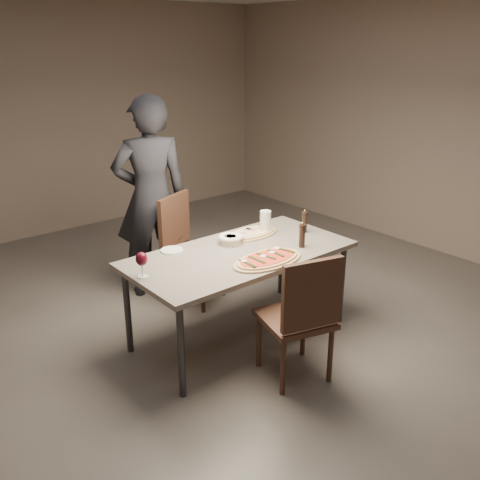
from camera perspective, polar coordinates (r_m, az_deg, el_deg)
room at (r=4.00m, az=-0.00°, el=7.39°), size 7.00×7.00×7.00m
dining_table at (r=4.22m, az=-0.00°, el=-2.00°), size 1.80×0.90×0.75m
zucchini_pizza at (r=4.02m, az=2.96°, el=-2.06°), size 0.61×0.34×0.05m
ham_pizza at (r=4.56m, az=1.18°, el=0.72°), size 0.53×0.29×0.04m
bread_basket at (r=4.36m, az=-1.01°, el=0.15°), size 0.20×0.20×0.07m
oil_dish at (r=4.05m, az=2.85°, el=-2.04°), size 0.12×0.12×0.01m
pepper_mill_left at (r=4.29m, az=6.65°, el=0.50°), size 0.05×0.05×0.21m
pepper_mill_right at (r=4.63m, az=6.88°, el=1.96°), size 0.05×0.05×0.21m
carafe at (r=4.59m, az=2.72°, el=1.93°), size 0.10×0.10×0.20m
wine_glass at (r=3.77m, az=-10.46°, el=-2.09°), size 0.08×0.08×0.19m
side_plate at (r=4.25m, az=-7.28°, el=-1.09°), size 0.18×0.18×0.01m
chair_near at (r=3.74m, az=6.64°, el=-7.68°), size 0.57×0.57×0.98m
chair_far at (r=4.96m, az=-5.79°, el=-0.26°), size 0.62×0.62×1.00m
diner at (r=5.01m, az=-9.47°, el=4.41°), size 0.81×0.68×1.89m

